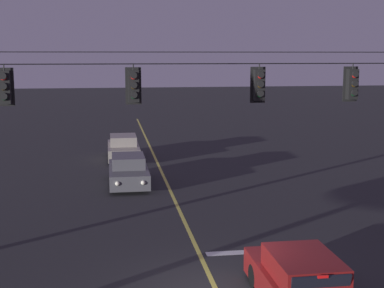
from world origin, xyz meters
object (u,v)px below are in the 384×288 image
object	(u,v)px
traffic_light_left_inner	(134,86)
car_waiting_near_lane	(302,284)
traffic_light_leftmost	(5,87)
car_oncoming_trailing	(123,148)
traffic_light_right_inner	(352,84)
car_oncoming_lead	(128,171)
traffic_light_centre	(259,85)

from	to	relation	value
traffic_light_left_inner	car_waiting_near_lane	distance (m)	7.46
traffic_light_leftmost	car_oncoming_trailing	bearing A→B (deg)	76.51
traffic_light_right_inner	car_waiting_near_lane	world-z (taller)	traffic_light_right_inner
traffic_light_left_inner	car_oncoming_lead	world-z (taller)	traffic_light_left_inner
traffic_light_leftmost	car_waiting_near_lane	world-z (taller)	traffic_light_leftmost
traffic_light_centre	car_waiting_near_lane	bearing A→B (deg)	-91.40
traffic_light_leftmost	car_waiting_near_lane	xyz separation A→B (m)	(7.47, -4.59, -4.53)
car_oncoming_trailing	car_waiting_near_lane	bearing A→B (deg)	-79.65
traffic_light_leftmost	car_waiting_near_lane	size ratio (longest dim) A/B	0.28
traffic_light_centre	traffic_light_left_inner	bearing A→B (deg)	180.00
car_oncoming_lead	car_oncoming_trailing	distance (m)	6.56
traffic_light_right_inner	car_oncoming_trailing	size ratio (longest dim) A/B	0.28
traffic_light_right_inner	car_oncoming_lead	size ratio (longest dim) A/B	0.28
car_waiting_near_lane	traffic_light_centre	bearing A→B (deg)	88.60
car_waiting_near_lane	traffic_light_right_inner	bearing A→B (deg)	55.38
traffic_light_left_inner	car_waiting_near_lane	xyz separation A→B (m)	(3.76, -4.59, -4.53)
car_oncoming_trailing	traffic_light_centre	bearing A→B (deg)	-76.33
traffic_light_left_inner	traffic_light_centre	size ratio (longest dim) A/B	1.00
traffic_light_left_inner	car_waiting_near_lane	bearing A→B (deg)	-50.66
car_oncoming_lead	car_oncoming_trailing	world-z (taller)	same
traffic_light_leftmost	traffic_light_centre	bearing A→B (deg)	0.00
traffic_light_right_inner	car_oncoming_trailing	world-z (taller)	traffic_light_right_inner
traffic_light_centre	traffic_light_leftmost	bearing A→B (deg)	180.00
traffic_light_leftmost	traffic_light_right_inner	world-z (taller)	same
car_waiting_near_lane	car_oncoming_trailing	distance (m)	20.62
traffic_light_left_inner	car_waiting_near_lane	size ratio (longest dim) A/B	0.28
traffic_light_right_inner	car_oncoming_lead	bearing A→B (deg)	126.75
traffic_light_left_inner	car_oncoming_lead	xyz separation A→B (m)	(0.10, 9.14, -4.53)
traffic_light_left_inner	traffic_light_right_inner	world-z (taller)	same
traffic_light_left_inner	traffic_light_centre	world-z (taller)	same
traffic_light_right_inner	car_waiting_near_lane	distance (m)	7.18
traffic_light_leftmost	car_oncoming_lead	distance (m)	10.89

